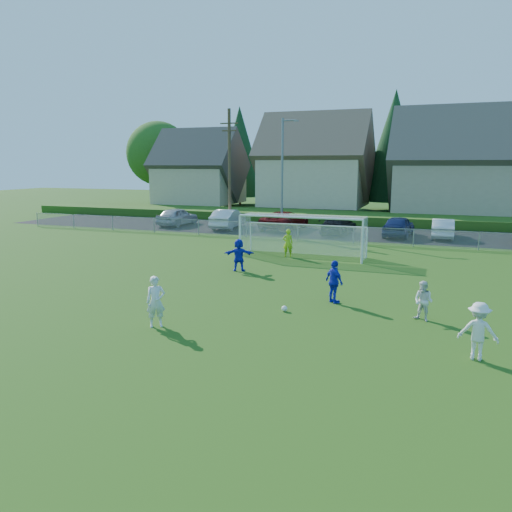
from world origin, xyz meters
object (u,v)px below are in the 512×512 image
(car_d, at_px, (338,225))
(soccer_goal, at_px, (303,229))
(car_e, at_px, (399,226))
(car_f, at_px, (443,228))
(goalkeeper, at_px, (288,243))
(soccer_ball, at_px, (284,309))
(player_white_a, at_px, (156,302))
(car_a, at_px, (177,216))
(player_white_b, at_px, (423,301))
(car_b, at_px, (228,219))
(player_blue_a, at_px, (334,282))
(car_c, at_px, (285,221))
(player_blue_b, at_px, (239,255))
(player_white_c, at_px, (478,331))

(car_d, xyz_separation_m, soccer_goal, (-0.09, -10.15, 0.92))
(car_e, bearing_deg, car_f, -166.75)
(goalkeeper, bearing_deg, soccer_ball, 83.91)
(player_white_a, height_order, car_a, player_white_a)
(soccer_goal, bearing_deg, player_white_b, -55.78)
(car_e, bearing_deg, goalkeeper, 68.73)
(car_d, xyz_separation_m, car_f, (7.70, 0.68, 0.02))
(goalkeeper, height_order, car_b, goalkeeper)
(player_white_a, xyz_separation_m, player_blue_a, (5.05, 5.03, -0.02))
(car_d, distance_m, car_f, 7.74)
(player_white_a, height_order, car_d, player_white_a)
(car_c, height_order, car_f, car_c)
(player_white_a, height_order, goalkeeper, player_white_a)
(car_c, bearing_deg, player_white_b, 126.41)
(car_c, xyz_separation_m, soccer_goal, (4.67, -11.33, 0.85))
(soccer_ball, xyz_separation_m, goalkeeper, (-3.14, 10.76, 0.72))
(goalkeeper, bearing_deg, player_blue_b, 53.05)
(player_blue_a, height_order, car_b, player_blue_a)
(player_white_a, relative_size, car_e, 0.37)
(car_f, bearing_deg, car_b, 0.68)
(player_blue_a, distance_m, car_e, 19.89)
(player_blue_a, height_order, car_f, player_blue_a)
(player_white_c, height_order, player_blue_b, player_blue_b)
(player_white_c, xyz_separation_m, car_c, (-13.50, 25.19, -0.06))
(player_white_a, height_order, player_white_b, player_white_a)
(player_white_c, distance_m, soccer_goal, 16.46)
(soccer_goal, bearing_deg, car_a, 143.47)
(goalkeeper, distance_m, car_b, 14.01)
(car_a, height_order, car_b, car_b)
(soccer_ball, height_order, player_blue_a, player_blue_a)
(player_blue_a, bearing_deg, soccer_ball, 92.25)
(player_white_c, distance_m, car_e, 24.62)
(car_d, bearing_deg, player_white_c, 113.96)
(player_white_a, height_order, player_white_c, player_white_a)
(car_d, bearing_deg, car_a, 1.36)
(player_white_a, xyz_separation_m, car_a, (-13.41, 25.33, -0.07))
(car_c, height_order, car_d, car_c)
(car_a, relative_size, car_b, 0.95)
(car_e, bearing_deg, car_d, 8.18)
(player_blue_b, distance_m, car_c, 16.76)
(player_white_a, distance_m, car_d, 24.70)
(player_blue_a, distance_m, car_b, 23.97)
(car_f, bearing_deg, player_white_c, 91.77)
(player_white_c, height_order, car_e, player_white_c)
(player_white_c, bearing_deg, car_c, -57.64)
(player_white_b, xyz_separation_m, player_blue_b, (-9.26, 5.45, 0.13))
(car_d, bearing_deg, soccer_ball, 99.98)
(soccer_ball, relative_size, player_white_b, 0.15)
(player_white_a, relative_size, car_b, 0.35)
(player_blue_b, relative_size, car_d, 0.34)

